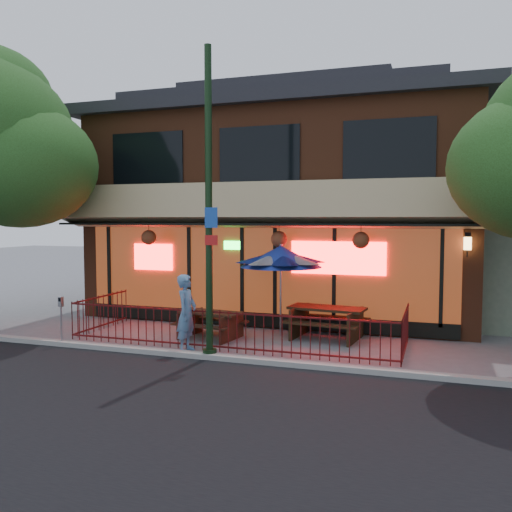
# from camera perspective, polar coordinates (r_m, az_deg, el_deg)

# --- Properties ---
(ground) EXTENTS (80.00, 80.00, 0.00)m
(ground) POSITION_cam_1_polar(r_m,az_deg,el_deg) (12.99, -4.18, -10.21)
(ground) COLOR gray
(ground) RESTS_ON ground
(asphalt_street) EXTENTS (80.00, 11.00, 0.00)m
(asphalt_street) POSITION_cam_1_polar(r_m,az_deg,el_deg) (8.10, -21.93, -19.47)
(asphalt_street) COLOR black
(asphalt_street) RESTS_ON ground
(curb) EXTENTS (80.00, 0.25, 0.12)m
(curb) POSITION_cam_1_polar(r_m,az_deg,el_deg) (12.53, -5.08, -10.46)
(curb) COLOR #999993
(curb) RESTS_ON ground
(restaurant_building) EXTENTS (12.96, 9.49, 8.05)m
(restaurant_building) POSITION_cam_1_polar(r_m,az_deg,el_deg) (19.37, 4.00, 6.77)
(restaurant_building) COLOR brown
(restaurant_building) RESTS_ON ground
(patio_fence) EXTENTS (8.44, 2.62, 1.00)m
(patio_fence) POSITION_cam_1_polar(r_m,az_deg,el_deg) (13.31, -3.35, -7.08)
(patio_fence) COLOR #501111
(patio_fence) RESTS_ON ground
(street_light) EXTENTS (0.43, 0.32, 7.00)m
(street_light) POSITION_cam_1_polar(r_m,az_deg,el_deg) (12.22, -4.98, 3.81)
(street_light) COLOR black
(street_light) RESTS_ON ground
(picnic_table_left) EXTENTS (1.84, 1.51, 0.71)m
(picnic_table_left) POSITION_cam_1_polar(r_m,az_deg,el_deg) (14.54, -4.82, -6.79)
(picnic_table_left) COLOR #372014
(picnic_table_left) RESTS_ON ground
(picnic_table_right) EXTENTS (2.14, 1.74, 0.85)m
(picnic_table_right) POSITION_cam_1_polar(r_m,az_deg,el_deg) (14.51, 7.47, -6.48)
(picnic_table_right) COLOR #302011
(picnic_table_right) RESTS_ON ground
(patio_umbrella) EXTENTS (2.21, 2.21, 2.53)m
(patio_umbrella) POSITION_cam_1_polar(r_m,az_deg,el_deg) (14.60, 2.62, -0.04)
(patio_umbrella) COLOR gray
(patio_umbrella) RESTS_ON ground
(pedestrian) EXTENTS (0.48, 0.70, 1.85)m
(pedestrian) POSITION_cam_1_polar(r_m,az_deg,el_deg) (13.09, -7.32, -5.98)
(pedestrian) COLOR #5680AC
(pedestrian) RESTS_ON ground
(parking_meter_near) EXTENTS (0.12, 0.11, 1.24)m
(parking_meter_near) POSITION_cam_1_polar(r_m,az_deg,el_deg) (14.44, -19.84, -5.61)
(parking_meter_near) COLOR #95969D
(parking_meter_near) RESTS_ON ground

